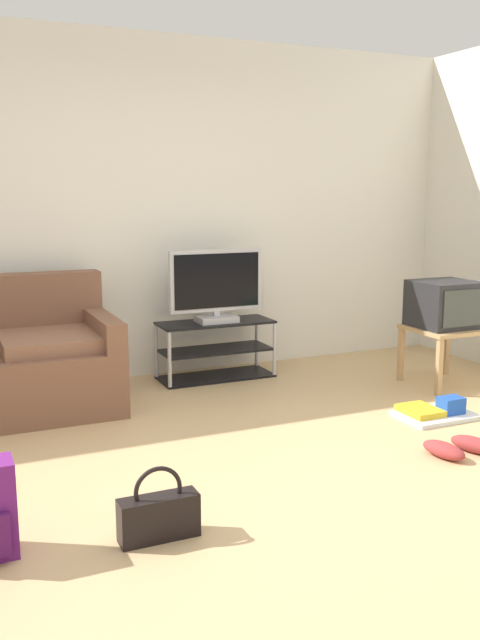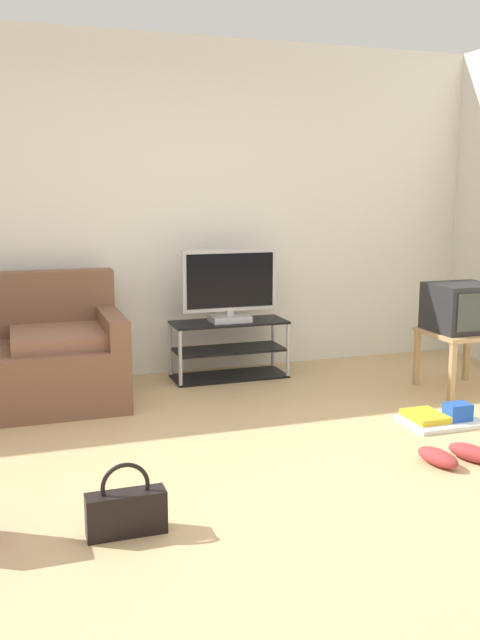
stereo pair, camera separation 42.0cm
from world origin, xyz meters
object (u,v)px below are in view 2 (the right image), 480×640
at_px(handbag, 126,510).
at_px(side_table, 461,341).
at_px(flat_tv, 230,286).
at_px(crt_tv, 462,307).
at_px(tv_stand, 229,349).
at_px(floor_tray, 441,418).
at_px(sneakers_pair, 454,455).

bearing_deg(handbag, side_table, 27.72).
xyz_separation_m(flat_tv, crt_tv, (1.55, -0.87, -0.11)).
bearing_deg(flat_tv, tv_stand, 90.00).
xyz_separation_m(flat_tv, side_table, (1.55, -0.88, -0.37)).
distance_m(flat_tv, floor_tray, 1.93).
relative_size(side_table, floor_tray, 1.04).
bearing_deg(crt_tv, side_table, -90.00).
height_order(side_table, floor_tray, side_table).
distance_m(side_table, floor_tray, 0.93).
distance_m(tv_stand, handbag, 2.66).
bearing_deg(sneakers_pair, side_table, 53.48).
height_order(crt_tv, sneakers_pair, crt_tv).
xyz_separation_m(crt_tv, sneakers_pair, (-0.90, -1.23, -0.59)).
relative_size(sneakers_pair, floor_tray, 0.82).
height_order(side_table, sneakers_pair, side_table).
relative_size(side_table, crt_tv, 1.12).
distance_m(tv_stand, sneakers_pair, 2.23).
bearing_deg(crt_tv, floor_tray, -132.31).
bearing_deg(sneakers_pair, handbag, -172.75).
relative_size(crt_tv, floor_tray, 0.92).
bearing_deg(floor_tray, sneakers_pair, -118.16).
distance_m(crt_tv, floor_tray, 1.06).
height_order(crt_tv, floor_tray, crt_tv).
bearing_deg(flat_tv, crt_tv, -29.24).
relative_size(crt_tv, handbag, 1.31).
distance_m(tv_stand, floor_tray, 1.82).
distance_m(side_table, handbag, 3.14).
bearing_deg(tv_stand, floor_tray, -57.88).
xyz_separation_m(tv_stand, floor_tray, (0.96, -1.53, -0.19)).
bearing_deg(sneakers_pair, crt_tv, 53.84).
bearing_deg(floor_tray, flat_tv, 122.50).
bearing_deg(flat_tv, side_table, -29.69).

